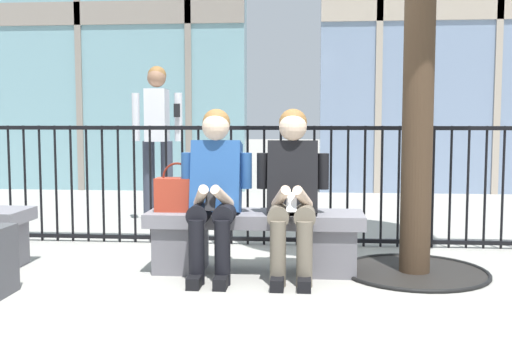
{
  "coord_description": "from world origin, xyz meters",
  "views": [
    {
      "loc": [
        0.38,
        -4.35,
        1.13
      ],
      "look_at": [
        0.0,
        0.1,
        0.75
      ],
      "focal_mm": 41.78,
      "sensor_mm": 36.0,
      "label": 1
    }
  ],
  "objects_px": {
    "stone_bench": "(255,236)",
    "bystander_at_railing": "(157,132)",
    "seated_person_companion": "(292,187)",
    "seated_person_with_phone": "(215,187)",
    "handbag_on_bench": "(177,194)"
  },
  "relations": [
    {
      "from": "stone_bench",
      "to": "handbag_on_bench",
      "type": "height_order",
      "value": "handbag_on_bench"
    },
    {
      "from": "bystander_at_railing",
      "to": "stone_bench",
      "type": "bearing_deg",
      "value": -58.22
    },
    {
      "from": "seated_person_with_phone",
      "to": "handbag_on_bench",
      "type": "height_order",
      "value": "seated_person_with_phone"
    },
    {
      "from": "seated_person_companion",
      "to": "handbag_on_bench",
      "type": "distance_m",
      "value": 0.87
    },
    {
      "from": "stone_bench",
      "to": "handbag_on_bench",
      "type": "relative_size",
      "value": 4.37
    },
    {
      "from": "seated_person_companion",
      "to": "bystander_at_railing",
      "type": "height_order",
      "value": "bystander_at_railing"
    },
    {
      "from": "stone_bench",
      "to": "seated_person_companion",
      "type": "xyz_separation_m",
      "value": [
        0.28,
        -0.13,
        0.38
      ]
    },
    {
      "from": "handbag_on_bench",
      "to": "seated_person_companion",
      "type": "bearing_deg",
      "value": -7.86
    },
    {
      "from": "stone_bench",
      "to": "seated_person_companion",
      "type": "distance_m",
      "value": 0.49
    },
    {
      "from": "stone_bench",
      "to": "bystander_at_railing",
      "type": "bearing_deg",
      "value": 121.78
    },
    {
      "from": "stone_bench",
      "to": "seated_person_with_phone",
      "type": "height_order",
      "value": "seated_person_with_phone"
    },
    {
      "from": "seated_person_companion",
      "to": "handbag_on_bench",
      "type": "xyz_separation_m",
      "value": [
        -0.86,
        0.12,
        -0.07
      ]
    },
    {
      "from": "handbag_on_bench",
      "to": "bystander_at_railing",
      "type": "xyz_separation_m",
      "value": [
        -0.66,
        2.0,
        0.42
      ]
    },
    {
      "from": "seated_person_with_phone",
      "to": "handbag_on_bench",
      "type": "distance_m",
      "value": 0.33
    },
    {
      "from": "seated_person_with_phone",
      "to": "handbag_on_bench",
      "type": "xyz_separation_m",
      "value": [
        -0.3,
        0.12,
        -0.07
      ]
    }
  ]
}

